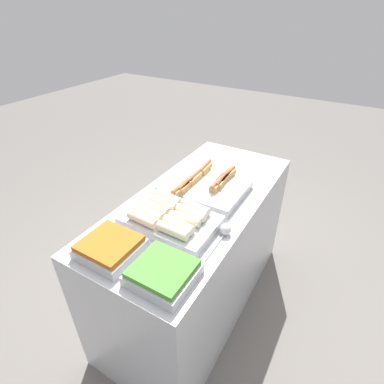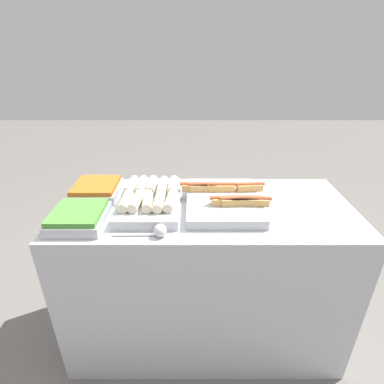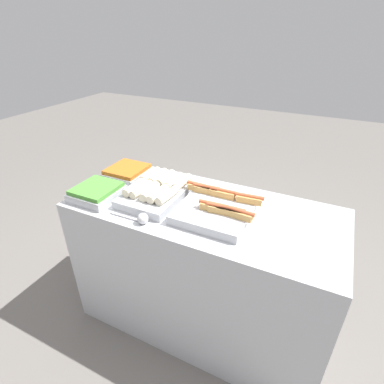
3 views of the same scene
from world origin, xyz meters
name	(u,v)px [view 1 (image 1 of 3)]	position (x,y,z in m)	size (l,w,h in m)	color
ground_plane	(197,298)	(0.00, 0.00, 0.00)	(12.00, 12.00, 0.00)	slate
counter	(197,254)	(0.00, 0.00, 0.46)	(1.53, 0.69, 0.92)	#B7BABF
tray_hotdogs	(205,186)	(0.09, 0.00, 0.95)	(0.45, 0.47, 0.10)	#B7BABF
tray_wraps	(170,218)	(-0.29, 0.00, 0.96)	(0.31, 0.48, 0.10)	#B7BABF
tray_side_front	(163,273)	(-0.61, -0.18, 0.95)	(0.25, 0.26, 0.07)	#B7BABF
tray_side_back	(110,247)	(-0.61, 0.12, 0.95)	(0.25, 0.26, 0.07)	#B7BABF
serving_spoon_near	(225,231)	(-0.22, -0.28, 0.95)	(0.24, 0.06, 0.06)	silver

